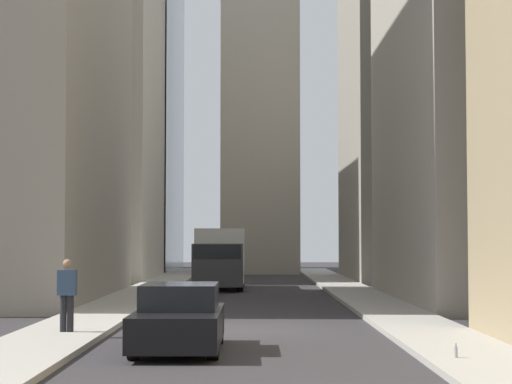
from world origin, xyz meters
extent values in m
plane|color=#302D30|center=(0.00, 0.00, 0.00)|extent=(135.00, 135.00, 0.00)
cube|color=#A8A399|center=(0.00, 4.50, 0.07)|extent=(90.00, 2.20, 0.14)
cube|color=#A8A399|center=(0.00, -4.50, 0.07)|extent=(90.00, 2.20, 0.14)
cube|color=gray|center=(28.11, -10.60, 9.76)|extent=(12.16, 10.00, 19.53)
cube|color=beige|center=(30.11, 10.60, 9.17)|extent=(12.85, 10.00, 18.33)
cube|color=#A8A091|center=(38.77, -0.65, 12.19)|extent=(5.27, 5.27, 24.38)
cube|color=silver|center=(20.27, 1.40, 1.54)|extent=(4.60, 2.25, 2.60)
cube|color=#38383D|center=(17.07, 1.40, 1.19)|extent=(1.90, 2.25, 1.90)
cube|color=black|center=(17.07, 1.40, 1.79)|extent=(1.92, 2.09, 0.64)
cylinder|color=black|center=(17.07, 0.41, 0.44)|extent=(0.88, 0.28, 0.88)
cylinder|color=black|center=(17.07, 2.38, 0.44)|extent=(0.88, 0.28, 0.88)
cylinder|color=black|center=(21.67, 0.41, 0.44)|extent=(0.88, 0.28, 0.88)
cylinder|color=black|center=(21.67, 2.38, 0.44)|extent=(0.88, 0.28, 0.88)
cube|color=black|center=(-4.50, 1.40, 0.53)|extent=(4.30, 1.78, 0.70)
cube|color=black|center=(-4.30, 1.40, 1.15)|extent=(2.10, 1.58, 0.54)
cylinder|color=black|center=(-5.85, 0.62, 0.32)|extent=(0.64, 0.22, 0.64)
cylinder|color=black|center=(-5.85, 2.18, 0.32)|extent=(0.64, 0.22, 0.64)
cylinder|color=black|center=(-3.15, 0.62, 0.32)|extent=(0.64, 0.22, 0.64)
cylinder|color=black|center=(-3.15, 2.18, 0.32)|extent=(0.64, 0.22, 0.64)
cylinder|color=black|center=(-1.77, 4.24, 0.58)|extent=(0.16, 0.16, 0.88)
cylinder|color=black|center=(-1.77, 4.41, 0.58)|extent=(0.16, 0.16, 0.88)
cube|color=navy|center=(-1.77, 4.33, 1.32)|extent=(0.26, 0.44, 0.61)
sphere|color=#936B4C|center=(-1.77, 4.33, 1.77)|extent=(0.22, 0.22, 0.22)
cylinder|color=#999EA3|center=(-6.60, -3.99, 0.24)|extent=(0.07, 0.07, 0.20)
cylinder|color=#999EA3|center=(-6.60, -3.99, 0.38)|extent=(0.03, 0.03, 0.07)
camera|label=1|loc=(-23.99, -0.16, 2.39)|focal=64.38mm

